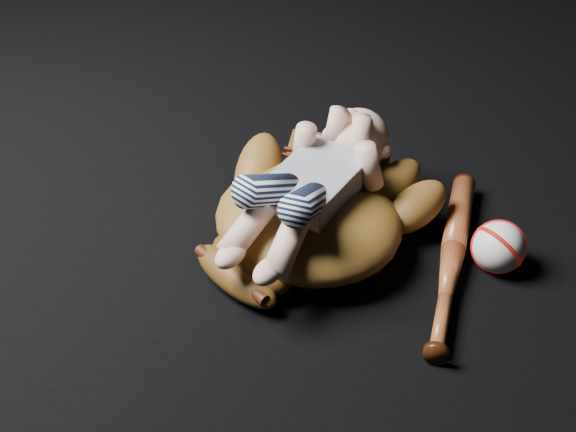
{
  "coord_description": "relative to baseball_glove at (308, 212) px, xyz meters",
  "views": [
    {
      "loc": [
        0.42,
        -0.8,
        0.76
      ],
      "look_at": [
        -0.03,
        -0.03,
        0.07
      ],
      "focal_mm": 45.0,
      "sensor_mm": 36.0,
      "label": 1
    }
  ],
  "objects": [
    {
      "name": "baseball_glove",
      "position": [
        0.0,
        0.0,
        0.0
      ],
      "size": [
        0.49,
        0.53,
        0.14
      ],
      "primitive_type": null,
      "rotation": [
        0.0,
        0.0,
        -0.29
      ],
      "color": "brown",
      "rests_on": "ground"
    },
    {
      "name": "newborn_baby",
      "position": [
        0.0,
        -0.01,
        0.06
      ],
      "size": [
        0.19,
        0.4,
        0.16
      ],
      "primitive_type": null,
      "rotation": [
        0.0,
        0.0,
        -0.03
      ],
      "color": "#DAA58C",
      "rests_on": "baseball_glove"
    },
    {
      "name": "baseball_bat",
      "position": [
        0.22,
        0.06,
        -0.05
      ],
      "size": [
        0.14,
        0.42,
        0.04
      ],
      "primitive_type": null,
      "rotation": [
        0.0,
        0.0,
        0.25
      ],
      "color": "brown",
      "rests_on": "ground"
    },
    {
      "name": "baseball",
      "position": [
        0.28,
        0.1,
        -0.03
      ],
      "size": [
        0.09,
        0.09,
        0.08
      ],
      "primitive_type": "sphere",
      "rotation": [
        0.0,
        0.0,
        -0.07
      ],
      "color": "silver",
      "rests_on": "ground"
    }
  ]
}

